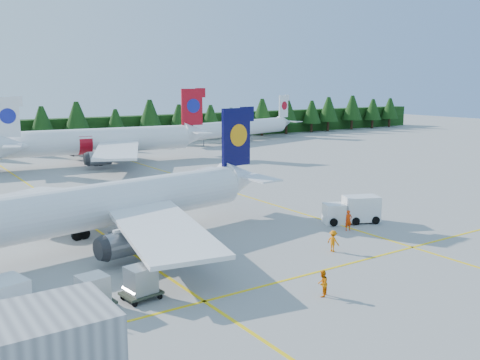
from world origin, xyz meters
TOP-DOWN VIEW (x-y plane):
  - ground at (0.00, 0.00)m, footprint 320.00×320.00m
  - taxi_stripe_a at (-14.00, 20.00)m, footprint 0.25×120.00m
  - taxi_stripe_b at (6.00, 20.00)m, footprint 0.25×120.00m
  - taxi_stripe_cross at (0.00, -6.00)m, footprint 80.00×0.25m
  - treeline_hedge at (0.00, 82.00)m, footprint 220.00×4.00m
  - airliner_navy at (-17.81, 8.81)m, footprint 37.64×30.76m
  - airliner_red at (-2.55, 54.84)m, footprint 42.66×34.94m
  - airliner_far_right at (37.96, 68.62)m, footprint 35.06×11.09m
  - service_truck at (7.60, 2.57)m, footprint 5.70×3.93m
  - uld_pair at (-18.64, -3.40)m, footprint 5.56×2.24m
  - crew_a at (5.33, 0.73)m, footprint 0.78×0.61m
  - crew_b at (-7.30, -9.49)m, footprint 1.06×1.00m
  - crew_c at (-0.28, -3.12)m, footprint 0.59×0.79m

SIDE VIEW (x-z plane):
  - ground at x=0.00m, z-range 0.00..0.00m
  - taxi_stripe_a at x=-14.00m, z-range 0.00..0.01m
  - taxi_stripe_b at x=6.00m, z-range 0.00..0.01m
  - taxi_stripe_cross at x=0.00m, z-range 0.00..0.01m
  - crew_b at x=-7.30m, z-range 0.00..1.72m
  - crew_c at x=-0.28m, z-range 0.00..1.76m
  - crew_a at x=5.33m, z-range 0.00..1.90m
  - uld_pair at x=-18.64m, z-range 0.31..2.12m
  - service_truck at x=7.60m, z-range -0.01..2.58m
  - treeline_hedge at x=0.00m, z-range 0.00..6.00m
  - airliner_far_right at x=37.96m, z-range -1.93..8.43m
  - airliner_navy at x=-17.81m, z-range -2.19..8.80m
  - airliner_red at x=-2.55m, z-range -2.47..9.94m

